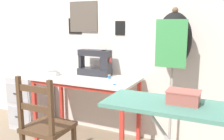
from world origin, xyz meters
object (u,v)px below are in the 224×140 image
at_px(ironing_board, 200,116).
at_px(storage_box, 183,97).
at_px(thread_spool_near_machine, 109,77).
at_px(scissors, 118,85).
at_px(sewing_machine, 96,64).
at_px(dress_form, 173,48).
at_px(wooden_chair, 46,127).
at_px(fabric_bowl, 53,73).
at_px(filing_cabinet, 32,100).

bearing_deg(ironing_board, storage_box, 162.62).
distance_m(thread_spool_near_machine, storage_box, 1.35).
xyz_separation_m(scissors, thread_spool_near_machine, (-0.20, 0.21, 0.02)).
distance_m(sewing_machine, thread_spool_near_machine, 0.27).
bearing_deg(storage_box, dress_form, 105.10).
relative_size(scissors, storage_box, 0.75).
bearing_deg(ironing_board, dress_form, 109.95).
height_order(wooden_chair, storage_box, storage_box).
xyz_separation_m(wooden_chair, storage_box, (1.23, -0.20, 0.50)).
xyz_separation_m(fabric_bowl, wooden_chair, (0.39, -0.62, -0.35)).
xyz_separation_m(sewing_machine, filing_cabinet, (-0.95, -0.09, -0.55)).
height_order(scissors, thread_spool_near_machine, thread_spool_near_machine).
bearing_deg(storage_box, wooden_chair, 170.81).
height_order(fabric_bowl, wooden_chair, wooden_chair).
bearing_deg(filing_cabinet, sewing_machine, 5.18).
bearing_deg(ironing_board, scissors, 138.15).
xyz_separation_m(sewing_machine, scissors, (0.41, -0.31, -0.14)).
bearing_deg(scissors, filing_cabinet, 170.67).
bearing_deg(scissors, thread_spool_near_machine, 133.64).
xyz_separation_m(thread_spool_near_machine, storage_box, (0.95, -0.94, 0.15)).
height_order(wooden_chair, filing_cabinet, wooden_chair).
height_order(ironing_board, storage_box, storage_box).
relative_size(fabric_bowl, wooden_chair, 0.18).
relative_size(wooden_chair, storage_box, 4.71).
bearing_deg(fabric_bowl, sewing_machine, 25.74).
distance_m(sewing_machine, scissors, 0.54).
relative_size(thread_spool_near_machine, ironing_board, 0.04).
height_order(fabric_bowl, ironing_board, ironing_board).
relative_size(sewing_machine, wooden_chair, 0.45).
bearing_deg(thread_spool_near_machine, filing_cabinet, 179.11).
bearing_deg(fabric_bowl, scissors, -5.81).
distance_m(wooden_chair, filing_cabinet, 1.17).
bearing_deg(filing_cabinet, storage_box, -24.40).
relative_size(sewing_machine, ironing_board, 0.36).
xyz_separation_m(wooden_chair, ironing_board, (1.34, -0.23, 0.41)).
relative_size(scissors, ironing_board, 0.13).
bearing_deg(thread_spool_near_machine, sewing_machine, 154.36).
relative_size(sewing_machine, thread_spool_near_machine, 9.36).
distance_m(fabric_bowl, scissors, 0.88).
xyz_separation_m(thread_spool_near_machine, filing_cabinet, (-1.17, 0.02, -0.43)).
bearing_deg(ironing_board, filing_cabinet, 155.92).
bearing_deg(sewing_machine, dress_form, -2.16).
bearing_deg(storage_box, filing_cabinet, 155.60).
distance_m(fabric_bowl, storage_box, 1.83).
distance_m(sewing_machine, ironing_board, 1.67).
distance_m(dress_form, storage_box, 1.07).
relative_size(sewing_machine, storage_box, 2.11).
bearing_deg(storage_box, ironing_board, -17.38).
bearing_deg(fabric_bowl, filing_cabinet, 164.58).
height_order(sewing_machine, filing_cabinet, sewing_machine).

